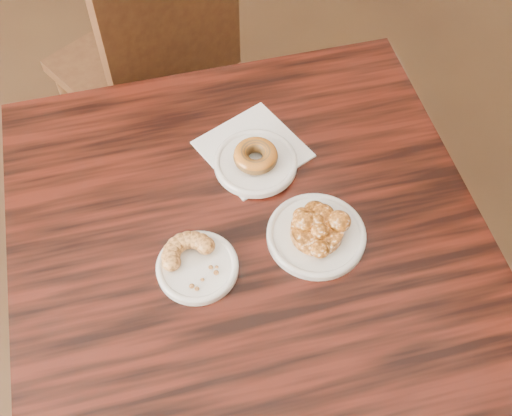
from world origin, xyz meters
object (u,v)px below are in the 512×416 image
cafe_table (250,318)px  cruller_fragment (196,261)px  apple_fritter (317,229)px  chair_far (142,67)px  glazed_donut (256,156)px

cafe_table → cruller_fragment: size_ratio=7.72×
cafe_table → apple_fritter: size_ratio=6.45×
chair_far → cruller_fragment: 0.91m
glazed_donut → cafe_table: bearing=-125.2°
glazed_donut → apple_fritter: (0.01, -0.19, -0.00)m
cruller_fragment → cafe_table: bearing=11.6°
glazed_donut → cruller_fragment: (-0.20, -0.15, -0.00)m
chair_far → glazed_donut: chair_far is taller
apple_fritter → cruller_fragment: same height
cruller_fragment → apple_fritter: bearing=-12.7°
chair_far → glazed_donut: size_ratio=10.50×
cafe_table → cruller_fragment: (-0.11, -0.02, 0.40)m
chair_far → apple_fritter: chair_far is taller
chair_far → apple_fritter: bearing=75.6°
chair_far → glazed_donut: bearing=74.4°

